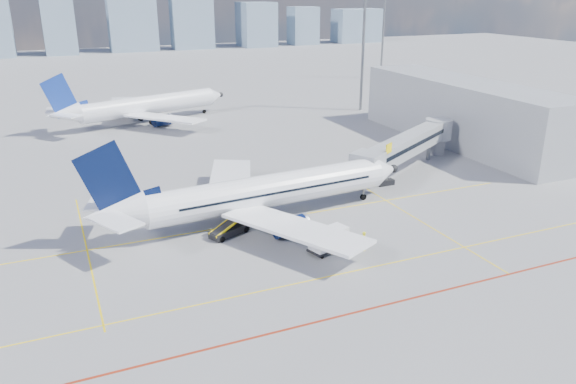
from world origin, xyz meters
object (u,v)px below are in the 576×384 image
(second_aircraft, at_px, (142,106))
(ramp_worker, at_px, (364,241))
(main_aircraft, at_px, (257,193))
(baggage_tug, at_px, (335,243))
(belt_loader, at_px, (230,229))
(cargo_dolly, at_px, (329,239))

(second_aircraft, bearing_deg, ramp_worker, -98.38)
(main_aircraft, xyz_separation_m, baggage_tug, (4.44, -9.50, -2.60))
(main_aircraft, distance_m, second_aircraft, 52.54)
(baggage_tug, height_order, ramp_worker, ramp_worker)
(baggage_tug, xyz_separation_m, ramp_worker, (2.45, -1.33, 0.35))
(second_aircraft, bearing_deg, baggage_tug, -100.41)
(second_aircraft, height_order, belt_loader, second_aircraft)
(second_aircraft, distance_m, cargo_dolly, 62.48)
(baggage_tug, relative_size, cargo_dolly, 0.47)
(main_aircraft, relative_size, second_aircraft, 1.05)
(cargo_dolly, distance_m, belt_loader, 10.55)
(cargo_dolly, bearing_deg, main_aircraft, 94.88)
(main_aircraft, bearing_deg, belt_loader, -153.94)
(baggage_tug, bearing_deg, cargo_dolly, -153.93)
(main_aircraft, xyz_separation_m, ramp_worker, (6.90, -10.83, -2.25))
(belt_loader, distance_m, ramp_worker, 13.74)
(baggage_tug, distance_m, ramp_worker, 2.81)
(belt_loader, bearing_deg, second_aircraft, 65.29)
(belt_loader, height_order, ramp_worker, belt_loader)
(cargo_dolly, bearing_deg, baggage_tug, -6.16)
(second_aircraft, bearing_deg, belt_loader, -108.10)
(belt_loader, xyz_separation_m, ramp_worker, (10.73, -8.59, 0.32))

